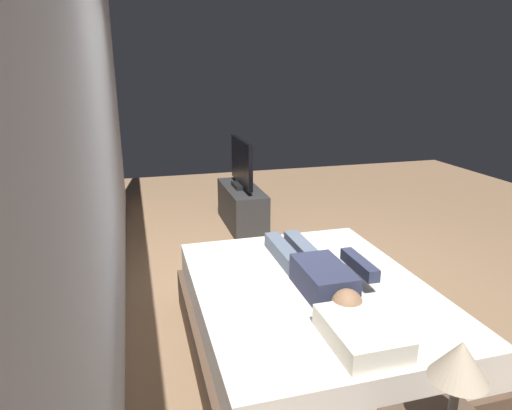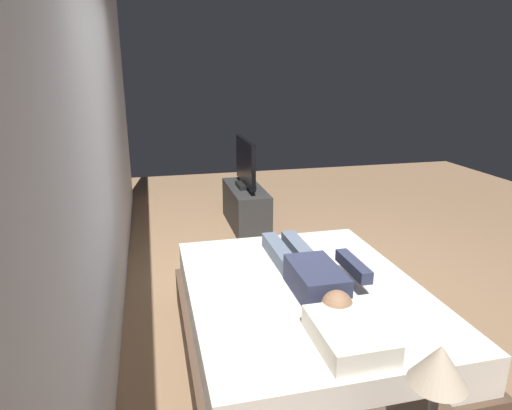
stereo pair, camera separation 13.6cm
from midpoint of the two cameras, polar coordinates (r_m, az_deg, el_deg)
The scene contains 9 objects.
ground_plane at distance 3.91m, azimuth 6.52°, elevation -12.20°, with size 10.00×10.00×0.00m, color #8C6B4C.
back_wall at distance 3.64m, azimuth -17.96°, elevation 8.31°, with size 6.40×0.10×2.80m, color silver.
bed at distance 3.12m, azimuth 7.34°, elevation -14.76°, with size 1.96×1.56×0.54m.
pillow at distance 2.43m, azimuth 13.34°, elevation -15.78°, with size 0.48×0.34×0.12m, color silver.
person at distance 2.99m, azimuth 8.31°, elevation -8.49°, with size 1.26×0.46×0.18m.
remote at distance 3.30m, azimuth 13.89°, elevation -7.65°, with size 0.15×0.04×0.02m, color black.
tv_stand at distance 5.57m, azimuth -0.62°, elevation -0.22°, with size 1.10×0.40×0.50m, color #2D2D2D.
tv at distance 5.43m, azimuth -0.63°, elevation 5.18°, with size 0.88×0.20×0.59m.
lamp at distance 1.89m, azimuth 24.28°, elevation -18.27°, with size 0.22×0.22×0.42m.
Camera 2 is at (-3.21, 1.15, 1.90)m, focal length 31.42 mm.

